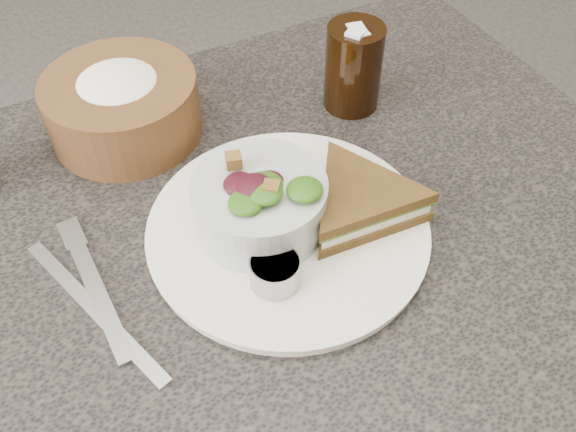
{
  "coord_description": "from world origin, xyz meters",
  "views": [
    {
      "loc": [
        -0.15,
        -0.42,
        1.28
      ],
      "look_at": [
        0.05,
        -0.02,
        0.78
      ],
      "focal_mm": 40.0,
      "sensor_mm": 36.0,
      "label": 1
    }
  ],
  "objects_px": {
    "sandwich": "(361,201)",
    "bread_basket": "(121,98)",
    "dining_table": "(252,398)",
    "cola_glass": "(354,63)",
    "dinner_plate": "(288,230)",
    "dressing_ramekin": "(275,272)",
    "salad_bowl": "(259,196)"
  },
  "relations": [
    {
      "from": "sandwich",
      "to": "bread_basket",
      "type": "xyz_separation_m",
      "value": [
        -0.18,
        0.27,
        0.02
      ]
    },
    {
      "from": "dining_table",
      "to": "cola_glass",
      "type": "height_order",
      "value": "cola_glass"
    },
    {
      "from": "sandwich",
      "to": "dining_table",
      "type": "bearing_deg",
      "value": 167.02
    },
    {
      "from": "bread_basket",
      "to": "dinner_plate",
      "type": "bearing_deg",
      "value": -67.44
    },
    {
      "from": "dining_table",
      "to": "sandwich",
      "type": "bearing_deg",
      "value": -16.41
    },
    {
      "from": "sandwich",
      "to": "cola_glass",
      "type": "bearing_deg",
      "value": 64.9
    },
    {
      "from": "dinner_plate",
      "to": "cola_glass",
      "type": "bearing_deg",
      "value": 42.94
    },
    {
      "from": "dressing_ramekin",
      "to": "bread_basket",
      "type": "xyz_separation_m",
      "value": [
        -0.06,
        0.3,
        0.02
      ]
    },
    {
      "from": "dining_table",
      "to": "bread_basket",
      "type": "distance_m",
      "value": 0.49
    },
    {
      "from": "sandwich",
      "to": "bread_basket",
      "type": "height_order",
      "value": "bread_basket"
    },
    {
      "from": "dining_table",
      "to": "salad_bowl",
      "type": "distance_m",
      "value": 0.43
    },
    {
      "from": "dinner_plate",
      "to": "sandwich",
      "type": "bearing_deg",
      "value": -14.85
    },
    {
      "from": "dinner_plate",
      "to": "cola_glass",
      "type": "xyz_separation_m",
      "value": [
        0.18,
        0.17,
        0.06
      ]
    },
    {
      "from": "bread_basket",
      "to": "cola_glass",
      "type": "relative_size",
      "value": 1.5
    },
    {
      "from": "dining_table",
      "to": "cola_glass",
      "type": "xyz_separation_m",
      "value": [
        0.23,
        0.15,
        0.44
      ]
    },
    {
      "from": "dinner_plate",
      "to": "dressing_ramekin",
      "type": "relative_size",
      "value": 5.81
    },
    {
      "from": "dinner_plate",
      "to": "salad_bowl",
      "type": "bearing_deg",
      "value": 142.0
    },
    {
      "from": "dinner_plate",
      "to": "sandwich",
      "type": "height_order",
      "value": "sandwich"
    },
    {
      "from": "salad_bowl",
      "to": "dressing_ramekin",
      "type": "bearing_deg",
      "value": -104.9
    },
    {
      "from": "cola_glass",
      "to": "bread_basket",
      "type": "bearing_deg",
      "value": 164.2
    },
    {
      "from": "sandwich",
      "to": "salad_bowl",
      "type": "xyz_separation_m",
      "value": [
        -0.1,
        0.04,
        0.02
      ]
    },
    {
      "from": "dinner_plate",
      "to": "cola_glass",
      "type": "relative_size",
      "value": 2.42
    },
    {
      "from": "salad_bowl",
      "to": "dressing_ramekin",
      "type": "distance_m",
      "value": 0.08
    },
    {
      "from": "dinner_plate",
      "to": "dining_table",
      "type": "bearing_deg",
      "value": 161.36
    },
    {
      "from": "dressing_ramekin",
      "to": "salad_bowl",
      "type": "bearing_deg",
      "value": 75.1
    },
    {
      "from": "dressing_ramekin",
      "to": "dinner_plate",
      "type": "bearing_deg",
      "value": 52.87
    },
    {
      "from": "dinner_plate",
      "to": "bread_basket",
      "type": "xyz_separation_m",
      "value": [
        -0.1,
        0.24,
        0.05
      ]
    },
    {
      "from": "salad_bowl",
      "to": "bread_basket",
      "type": "bearing_deg",
      "value": 109.01
    },
    {
      "from": "salad_bowl",
      "to": "cola_glass",
      "type": "bearing_deg",
      "value": 36.09
    },
    {
      "from": "dining_table",
      "to": "bread_basket",
      "type": "bearing_deg",
      "value": 102.14
    },
    {
      "from": "salad_bowl",
      "to": "cola_glass",
      "type": "height_order",
      "value": "cola_glass"
    },
    {
      "from": "sandwich",
      "to": "dressing_ramekin",
      "type": "bearing_deg",
      "value": -159.14
    }
  ]
}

